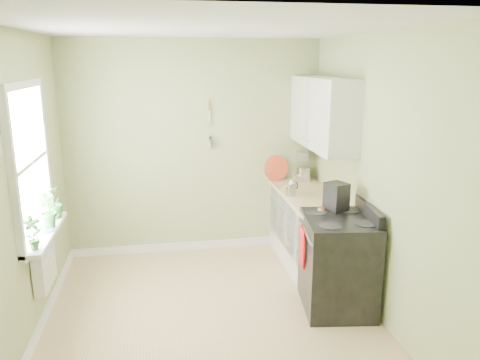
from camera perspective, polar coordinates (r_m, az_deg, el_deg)
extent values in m
cube|color=tan|center=(4.73, -3.43, -16.77)|extent=(3.20, 3.60, 0.02)
cube|color=white|center=(4.06, -4.04, 18.20)|extent=(3.20, 3.60, 0.02)
cube|color=#A2AC75|center=(5.95, -5.60, 3.82)|extent=(3.20, 0.02, 2.70)
cube|color=#A2AC75|center=(4.34, -25.36, -1.55)|extent=(0.02, 3.60, 2.70)
cube|color=#A2AC75|center=(4.64, 16.46, 0.24)|extent=(0.02, 3.60, 2.70)
cube|color=white|center=(5.68, 8.55, -6.40)|extent=(0.60, 1.60, 0.87)
cube|color=#DDBE87|center=(5.53, 8.63, -2.00)|extent=(0.64, 1.60, 0.04)
cube|color=white|center=(5.48, 10.03, 8.04)|extent=(0.35, 1.40, 0.80)
cube|color=white|center=(4.57, -24.43, 1.89)|extent=(0.02, 1.00, 1.30)
cube|color=white|center=(4.48, -25.09, 10.47)|extent=(0.06, 1.14, 0.07)
cube|color=white|center=(4.75, -23.33, -6.19)|extent=(0.06, 1.14, 0.07)
cube|color=white|center=(4.57, -24.18, 1.90)|extent=(0.04, 1.00, 0.04)
cube|color=white|center=(4.73, -22.64, -6.00)|extent=(0.18, 1.14, 0.04)
cube|color=white|center=(4.81, -22.74, -9.91)|extent=(0.12, 0.50, 0.35)
cylinder|color=#DDBE87|center=(5.87, -3.73, 8.93)|extent=(0.02, 0.02, 0.10)
cylinder|color=silver|center=(5.88, -3.71, 7.77)|extent=(0.01, 0.01, 0.16)
cylinder|color=silver|center=(5.93, -3.66, 4.50)|extent=(0.01, 0.14, 0.14)
cube|color=black|center=(4.84, 11.82, -10.07)|extent=(0.76, 0.85, 0.92)
cube|color=black|center=(4.67, 12.12, -4.78)|extent=(0.76, 0.85, 0.03)
cube|color=black|center=(4.76, 15.47, -3.72)|extent=(0.16, 0.77, 0.14)
cylinder|color=#B2B2B7|center=(4.60, 8.07, -6.46)|extent=(0.11, 0.63, 0.02)
cube|color=#B61415|center=(4.75, 7.61, -8.09)|extent=(0.05, 0.22, 0.39)
cube|color=#B2B2B7|center=(6.21, 7.53, 0.45)|extent=(0.28, 0.36, 0.08)
cube|color=#B2B2B7|center=(6.30, 7.21, 2.04)|extent=(0.14, 0.11, 0.23)
cube|color=#B2B2B7|center=(6.17, 7.56, 3.05)|extent=(0.22, 0.34, 0.11)
sphere|color=#B2B2B7|center=(6.27, 7.26, 3.54)|extent=(0.13, 0.13, 0.13)
cylinder|color=silver|center=(6.14, 7.72, 0.88)|extent=(0.18, 0.18, 0.15)
cylinder|color=silver|center=(5.44, 6.27, -1.16)|extent=(0.11, 0.11, 0.15)
cone|color=silver|center=(5.41, 6.30, -0.17)|extent=(0.11, 0.11, 0.04)
cylinder|color=silver|center=(5.41, 5.44, -0.94)|extent=(0.11, 0.02, 0.08)
cube|color=black|center=(4.86, 11.64, -2.21)|extent=(0.25, 0.26, 0.33)
cylinder|color=black|center=(4.88, 11.28, -3.33)|extent=(0.10, 0.10, 0.11)
cylinder|color=#C74326|center=(6.09, 4.44, 1.47)|extent=(0.34, 0.13, 0.34)
cylinder|color=#B4AD92|center=(4.85, 9.85, -3.79)|extent=(0.07, 0.07, 0.07)
cylinder|color=#C74326|center=(4.84, 9.87, -3.37)|extent=(0.07, 0.07, 0.01)
imported|color=#31672E|center=(4.26, -24.01, -5.93)|extent=(0.19, 0.17, 0.30)
imported|color=#31672E|center=(4.76, -22.50, -3.48)|extent=(0.24, 0.23, 0.34)
imported|color=#31672E|center=(5.03, -21.80, -2.49)|extent=(0.24, 0.24, 0.33)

